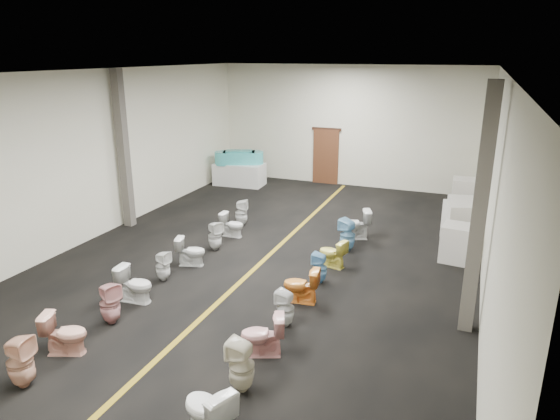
# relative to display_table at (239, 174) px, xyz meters

# --- Properties ---
(floor) EXTENTS (16.00, 16.00, 0.00)m
(floor) POSITION_rel_display_table_xyz_m (3.81, -6.46, -0.42)
(floor) COLOR black
(floor) RESTS_ON ground
(ceiling) EXTENTS (16.00, 16.00, 0.00)m
(ceiling) POSITION_rel_display_table_xyz_m (3.81, -6.46, 4.08)
(ceiling) COLOR black
(ceiling) RESTS_ON ground
(wall_back) EXTENTS (10.00, 0.00, 10.00)m
(wall_back) POSITION_rel_display_table_xyz_m (3.81, 1.54, 1.83)
(wall_back) COLOR beige
(wall_back) RESTS_ON ground
(wall_left) EXTENTS (0.00, 16.00, 16.00)m
(wall_left) POSITION_rel_display_table_xyz_m (-1.19, -6.46, 1.83)
(wall_left) COLOR beige
(wall_left) RESTS_ON ground
(wall_right) EXTENTS (0.00, 16.00, 16.00)m
(wall_right) POSITION_rel_display_table_xyz_m (8.81, -6.46, 1.83)
(wall_right) COLOR beige
(wall_right) RESTS_ON ground
(aisle_stripe) EXTENTS (0.12, 15.60, 0.01)m
(aisle_stripe) POSITION_rel_display_table_xyz_m (3.81, -6.46, -0.42)
(aisle_stripe) COLOR olive
(aisle_stripe) RESTS_ON floor
(back_door) EXTENTS (1.00, 0.10, 2.10)m
(back_door) POSITION_rel_display_table_xyz_m (3.01, 1.48, 0.63)
(back_door) COLOR #562D19
(back_door) RESTS_ON floor
(door_frame) EXTENTS (1.15, 0.08, 0.10)m
(door_frame) POSITION_rel_display_table_xyz_m (3.01, 1.49, 1.70)
(door_frame) COLOR #331C11
(door_frame) RESTS_ON back_door
(column_left) EXTENTS (0.25, 0.25, 4.50)m
(column_left) POSITION_rel_display_table_xyz_m (-0.94, -5.46, 1.83)
(column_left) COLOR #59544C
(column_left) RESTS_ON floor
(column_right) EXTENTS (0.25, 0.25, 4.50)m
(column_right) POSITION_rel_display_table_xyz_m (8.56, -7.96, 1.83)
(column_right) COLOR #59544C
(column_right) RESTS_ON floor
(display_table) EXTENTS (1.94, 1.05, 0.84)m
(display_table) POSITION_rel_display_table_xyz_m (0.00, 0.00, 0.00)
(display_table) COLOR white
(display_table) RESTS_ON floor
(bathtub) EXTENTS (1.77, 1.11, 0.55)m
(bathtub) POSITION_rel_display_table_xyz_m (-0.00, 0.00, 0.65)
(bathtub) COLOR #3EB2B4
(bathtub) RESTS_ON display_table
(appliance_crate_a) EXTENTS (0.79, 0.79, 0.92)m
(appliance_crate_a) POSITION_rel_display_table_xyz_m (8.21, -4.70, 0.04)
(appliance_crate_a) COLOR silver
(appliance_crate_a) RESTS_ON floor
(appliance_crate_b) EXTENTS (1.00, 1.00, 1.09)m
(appliance_crate_b) POSITION_rel_display_table_xyz_m (8.21, -3.32, 0.12)
(appliance_crate_b) COLOR silver
(appliance_crate_b) RESTS_ON floor
(appliance_crate_c) EXTENTS (0.91, 0.91, 0.86)m
(appliance_crate_c) POSITION_rel_display_table_xyz_m (8.21, -1.95, 0.01)
(appliance_crate_c) COLOR silver
(appliance_crate_c) RESTS_ON floor
(appliance_crate_d) EXTENTS (0.80, 0.80, 1.08)m
(appliance_crate_d) POSITION_rel_display_table_xyz_m (8.21, -0.41, 0.12)
(appliance_crate_d) COLOR silver
(appliance_crate_d) RESTS_ON floor
(toilet_left_1) EXTENTS (0.44, 0.43, 0.86)m
(toilet_left_1) POSITION_rel_display_table_xyz_m (2.31, -12.26, 0.01)
(toilet_left_1) COLOR #E7AB8C
(toilet_left_1) RESTS_ON floor
(toilet_left_2) EXTENTS (0.83, 0.65, 0.75)m
(toilet_left_2) POSITION_rel_display_table_xyz_m (2.27, -11.32, -0.05)
(toilet_left_2) COLOR #EEAB94
(toilet_left_2) RESTS_ON floor
(toilet_left_3) EXTENTS (0.49, 0.49, 0.83)m
(toilet_left_3) POSITION_rel_display_table_xyz_m (2.32, -10.24, -0.00)
(toilet_left_3) COLOR #D59393
(toilet_left_3) RESTS_ON floor
(toilet_left_4) EXTENTS (0.77, 0.48, 0.76)m
(toilet_left_4) POSITION_rel_display_table_xyz_m (2.20, -9.35, -0.04)
(toilet_left_4) COLOR white
(toilet_left_4) RESTS_ON floor
(toilet_left_5) EXTENTS (0.36, 0.35, 0.69)m
(toilet_left_5) POSITION_rel_display_table_xyz_m (2.16, -8.30, -0.07)
(toilet_left_5) COLOR white
(toilet_left_5) RESTS_ON floor
(toilet_left_6) EXTENTS (0.77, 0.57, 0.70)m
(toilet_left_6) POSITION_rel_display_table_xyz_m (2.29, -7.33, -0.07)
(toilet_left_6) COLOR silver
(toilet_left_6) RESTS_ON floor
(toilet_left_7) EXTENTS (0.47, 0.46, 0.77)m
(toilet_left_7) POSITION_rel_display_table_xyz_m (2.36, -6.26, -0.03)
(toilet_left_7) COLOR silver
(toilet_left_7) RESTS_ON floor
(toilet_left_8) EXTENTS (0.67, 0.39, 0.68)m
(toilet_left_8) POSITION_rel_display_table_xyz_m (2.31, -5.19, -0.08)
(toilet_left_8) COLOR white
(toilet_left_8) RESTS_ON floor
(toilet_left_9) EXTENTS (0.44, 0.44, 0.79)m
(toilet_left_9) POSITION_rel_display_table_xyz_m (2.16, -4.29, -0.02)
(toilet_left_9) COLOR silver
(toilet_left_9) RESTS_ON floor
(toilet_right_1) EXTENTS (0.93, 0.76, 0.83)m
(toilet_right_1) POSITION_rel_display_table_xyz_m (5.49, -12.16, -0.00)
(toilet_right_1) COLOR white
(toilet_right_1) RESTS_ON floor
(toilet_right_2) EXTENTS (0.41, 0.40, 0.86)m
(toilet_right_2) POSITION_rel_display_table_xyz_m (5.48, -11.11, 0.01)
(toilet_right_2) COLOR beige
(toilet_right_2) RESTS_ON floor
(toilet_right_3) EXTENTS (0.84, 0.66, 0.75)m
(toilet_right_3) POSITION_rel_display_table_xyz_m (5.40, -10.14, -0.04)
(toilet_right_3) COLOR pink
(toilet_right_3) RESTS_ON floor
(toilet_right_4) EXTENTS (0.37, 0.36, 0.72)m
(toilet_right_4) POSITION_rel_display_table_xyz_m (5.41, -9.11, -0.06)
(toilet_right_4) COLOR silver
(toilet_right_4) RESTS_ON floor
(toilet_right_5) EXTENTS (0.77, 0.50, 0.75)m
(toilet_right_5) POSITION_rel_display_table_xyz_m (5.37, -8.12, -0.05)
(toilet_right_5) COLOR orange
(toilet_right_5) RESTS_ON floor
(toilet_right_6) EXTENTS (0.34, 0.33, 0.71)m
(toilet_right_6) POSITION_rel_display_table_xyz_m (5.46, -7.11, -0.07)
(toilet_right_6) COLOR #6FAAD4
(toilet_right_6) RESTS_ON floor
(toilet_right_7) EXTENTS (0.76, 0.54, 0.69)m
(toilet_right_7) POSITION_rel_display_table_xyz_m (5.48, -6.17, -0.07)
(toilet_right_7) COLOR #EEE15A
(toilet_right_7) RESTS_ON floor
(toilet_right_8) EXTENTS (0.52, 0.51, 0.86)m
(toilet_right_8) POSITION_rel_display_table_xyz_m (5.56, -5.06, 0.01)
(toilet_right_8) COLOR #74AED3
(toilet_right_8) RESTS_ON floor
(toilet_right_9) EXTENTS (0.93, 0.74, 0.83)m
(toilet_right_9) POSITION_rel_display_table_xyz_m (5.54, -4.13, -0.00)
(toilet_right_9) COLOR silver
(toilet_right_9) RESTS_ON floor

